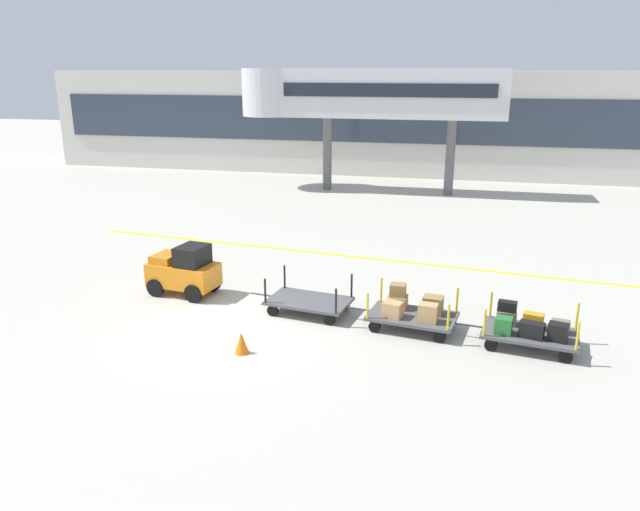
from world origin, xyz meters
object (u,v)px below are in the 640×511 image
baggage_cart_middle (412,310)px  safety_cone_near (241,343)px  baggage_cart_tail (529,328)px  baggage_cart_lead (309,301)px  baggage_tug (184,271)px

baggage_cart_middle → safety_cone_near: size_ratio=5.59×
baggage_cart_tail → baggage_cart_middle: bearing=170.4°
baggage_cart_lead → baggage_cart_tail: bearing=-8.7°
baggage_tug → safety_cone_near: (3.13, -3.50, -0.48)m
baggage_cart_middle → baggage_cart_tail: (2.95, -0.50, -0.02)m
baggage_cart_middle → baggage_cart_tail: same height
baggage_tug → baggage_cart_tail: bearing=-8.7°
baggage_cart_middle → baggage_cart_tail: bearing=-9.6°
baggage_cart_lead → safety_cone_near: (-0.98, -2.87, -0.07)m
baggage_tug → baggage_cart_lead: bearing=-8.7°
baggage_tug → baggage_cart_tail: (10.02, -1.53, -0.25)m
baggage_tug → baggage_cart_lead: (4.11, -0.63, -0.41)m
baggage_cart_lead → safety_cone_near: bearing=-108.8°
baggage_cart_lead → baggage_tug: bearing=171.3°
baggage_tug → baggage_cart_lead: 4.18m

